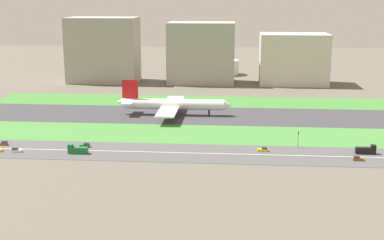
{
  "coord_description": "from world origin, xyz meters",
  "views": [
    {
      "loc": [
        12.72,
        -292.01,
        66.57
      ],
      "look_at": [
        -8.7,
        -36.5,
        6.0
      ],
      "focal_mm": 49.94,
      "sensor_mm": 36.0,
      "label": 1
    }
  ],
  "objects_px": {
    "car_4": "(263,149)",
    "office_tower": "(294,59)",
    "hangar_building": "(201,53)",
    "car_1": "(16,150)",
    "traffic_light": "(298,138)",
    "car_0": "(3,143)",
    "fuel_tank_west": "(224,67)",
    "terminal_building": "(103,50)",
    "airliner": "(171,104)",
    "truck_0": "(77,150)",
    "truck_1": "(366,150)",
    "car_6": "(358,159)",
    "car_5": "(85,145)"
  },
  "relations": [
    {
      "from": "car_5",
      "to": "fuel_tank_west",
      "type": "distance_m",
      "value": 233.84
    },
    {
      "from": "office_tower",
      "to": "airliner",
      "type": "bearing_deg",
      "value": -124.67
    },
    {
      "from": "truck_1",
      "to": "office_tower",
      "type": "xyz_separation_m",
      "value": [
        -13.18,
        182.0,
        17.3
      ]
    },
    {
      "from": "truck_0",
      "to": "truck_1",
      "type": "distance_m",
      "value": 123.46
    },
    {
      "from": "car_4",
      "to": "car_0",
      "type": "xyz_separation_m",
      "value": [
        -116.64,
        0.0,
        0.0
      ]
    },
    {
      "from": "car_1",
      "to": "truck_1",
      "type": "xyz_separation_m",
      "value": [
        150.01,
        10.0,
        0.75
      ]
    },
    {
      "from": "hangar_building",
      "to": "office_tower",
      "type": "relative_size",
      "value": 0.99
    },
    {
      "from": "terminal_building",
      "to": "car_6",
      "type": "bearing_deg",
      "value": -51.45
    },
    {
      "from": "truck_0",
      "to": "terminal_building",
      "type": "height_order",
      "value": "terminal_building"
    },
    {
      "from": "traffic_light",
      "to": "office_tower",
      "type": "relative_size",
      "value": 0.14
    },
    {
      "from": "hangar_building",
      "to": "fuel_tank_west",
      "type": "relative_size",
      "value": 2.0
    },
    {
      "from": "car_0",
      "to": "fuel_tank_west",
      "type": "bearing_deg",
      "value": 67.56
    },
    {
      "from": "car_0",
      "to": "fuel_tank_west",
      "type": "distance_m",
      "value": 245.66
    },
    {
      "from": "car_4",
      "to": "fuel_tank_west",
      "type": "height_order",
      "value": "fuel_tank_west"
    },
    {
      "from": "airliner",
      "to": "car_1",
      "type": "distance_m",
      "value": 97.34
    },
    {
      "from": "car_1",
      "to": "car_6",
      "type": "height_order",
      "value": "same"
    },
    {
      "from": "car_5",
      "to": "fuel_tank_west",
      "type": "relative_size",
      "value": 0.18
    },
    {
      "from": "car_6",
      "to": "traffic_light",
      "type": "xyz_separation_m",
      "value": [
        -22.34,
        17.99,
        3.37
      ]
    },
    {
      "from": "car_1",
      "to": "fuel_tank_west",
      "type": "relative_size",
      "value": 0.18
    },
    {
      "from": "traffic_light",
      "to": "terminal_building",
      "type": "xyz_separation_m",
      "value": [
        -130.67,
        174.01,
        20.44
      ]
    },
    {
      "from": "car_4",
      "to": "car_1",
      "type": "relative_size",
      "value": 1.0
    },
    {
      "from": "car_4",
      "to": "hangar_building",
      "type": "distance_m",
      "value": 187.44
    },
    {
      "from": "airliner",
      "to": "car_6",
      "type": "xyz_separation_m",
      "value": [
        86.43,
        -78.0,
        -5.31
      ]
    },
    {
      "from": "truck_0",
      "to": "car_5",
      "type": "bearing_deg",
      "value": -93.33
    },
    {
      "from": "car_1",
      "to": "terminal_building",
      "type": "relative_size",
      "value": 0.08
    },
    {
      "from": "car_5",
      "to": "terminal_building",
      "type": "xyz_separation_m",
      "value": [
        -36.13,
        182.0,
        23.81
      ]
    },
    {
      "from": "car_0",
      "to": "car_6",
      "type": "bearing_deg",
      "value": -3.7
    },
    {
      "from": "fuel_tank_west",
      "to": "hangar_building",
      "type": "bearing_deg",
      "value": -109.7
    },
    {
      "from": "car_0",
      "to": "hangar_building",
      "type": "height_order",
      "value": "hangar_building"
    },
    {
      "from": "truck_1",
      "to": "traffic_light",
      "type": "height_order",
      "value": "traffic_light"
    },
    {
      "from": "car_6",
      "to": "traffic_light",
      "type": "height_order",
      "value": "traffic_light"
    },
    {
      "from": "airliner",
      "to": "car_4",
      "type": "distance_m",
      "value": 83.59
    },
    {
      "from": "airliner",
      "to": "hangar_building",
      "type": "bearing_deg",
      "value": 85.33
    },
    {
      "from": "car_0",
      "to": "traffic_light",
      "type": "xyz_separation_m",
      "value": [
        132.41,
        7.99,
        3.37
      ]
    },
    {
      "from": "car_0",
      "to": "truck_1",
      "type": "bearing_deg",
      "value": -0.0
    },
    {
      "from": "truck_0",
      "to": "terminal_building",
      "type": "relative_size",
      "value": 0.16
    },
    {
      "from": "car_0",
      "to": "hangar_building",
      "type": "bearing_deg",
      "value": 66.9
    },
    {
      "from": "hangar_building",
      "to": "fuel_tank_west",
      "type": "bearing_deg",
      "value": 70.3
    },
    {
      "from": "truck_0",
      "to": "car_1",
      "type": "relative_size",
      "value": 1.91
    },
    {
      "from": "office_tower",
      "to": "fuel_tank_west",
      "type": "height_order",
      "value": "office_tower"
    },
    {
      "from": "hangar_building",
      "to": "car_0",
      "type": "bearing_deg",
      "value": -113.1
    },
    {
      "from": "terminal_building",
      "to": "airliner",
      "type": "bearing_deg",
      "value": -59.71
    },
    {
      "from": "hangar_building",
      "to": "truck_0",
      "type": "bearing_deg",
      "value": -101.87
    },
    {
      "from": "car_1",
      "to": "truck_1",
      "type": "bearing_deg",
      "value": -176.19
    },
    {
      "from": "car_1",
      "to": "office_tower",
      "type": "relative_size",
      "value": 0.09
    },
    {
      "from": "traffic_light",
      "to": "fuel_tank_west",
      "type": "relative_size",
      "value": 0.29
    },
    {
      "from": "car_5",
      "to": "truck_1",
      "type": "bearing_deg",
      "value": -0.0
    },
    {
      "from": "car_5",
      "to": "truck_1",
      "type": "relative_size",
      "value": 0.52
    },
    {
      "from": "car_4",
      "to": "office_tower",
      "type": "distance_m",
      "value": 185.42
    },
    {
      "from": "car_1",
      "to": "traffic_light",
      "type": "height_order",
      "value": "traffic_light"
    }
  ]
}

